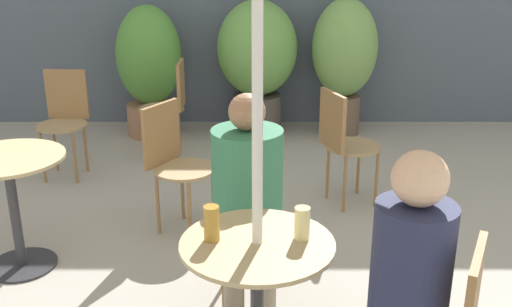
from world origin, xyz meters
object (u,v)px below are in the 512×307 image
seated_person_0 (406,272)px  beer_glass_0 (211,223)px  bistro_chair_2 (170,100)px  bistro_chair_4 (341,137)px  cafe_table_near (256,286)px  potted_plant_1 (256,58)px  seated_person_1 (246,187)px  beer_glass_1 (301,223)px  potted_plant_2 (343,56)px  cafe_table_far (10,189)px  bistro_chair_5 (63,113)px  bistro_chair_3 (172,156)px  bistro_chair_1 (245,205)px  potted_plant_0 (148,66)px

seated_person_0 → beer_glass_0: 0.81m
bistro_chair_2 → bistro_chair_4: size_ratio=1.00×
cafe_table_near → bistro_chair_4: bearing=72.0°
bistro_chair_4 → potted_plant_1: (-0.63, 1.81, 0.24)m
seated_person_0 → beer_glass_0: size_ratio=7.90×
seated_person_1 → beer_glass_1: bearing=-72.4°
bistro_chair_4 → beer_glass_0: size_ratio=5.71×
beer_glass_1 → potted_plant_1: potted_plant_1 is taller
beer_glass_0 → potted_plant_2: 3.85m
cafe_table_far → bistro_chair_5: bistro_chair_5 is taller
cafe_table_far → bistro_chair_5: bearing=95.6°
cafe_table_near → potted_plant_2: 3.83m
potted_plant_2 → bistro_chair_3: bearing=-123.8°
bistro_chair_2 → potted_plant_2: bearing=112.7°
cafe_table_far → bistro_chair_2: (0.69, 1.99, 0.02)m
bistro_chair_3 → seated_person_1: bearing=-120.1°
cafe_table_near → beer_glass_1: 0.34m
cafe_table_far → potted_plant_2: size_ratio=0.53×
potted_plant_2 → beer_glass_1: bearing=-100.6°
bistro_chair_5 → cafe_table_near: bearing=-54.8°
cafe_table_far → bistro_chair_3: (0.89, 0.53, 0.02)m
bistro_chair_4 → bistro_chair_5: same height
bistro_chair_1 → beer_glass_1: (0.25, -0.73, 0.26)m
seated_person_0 → beer_glass_0: seated_person_0 is taller
bistro_chair_2 → seated_person_0: (1.34, -3.30, 0.20)m
bistro_chair_1 → beer_glass_1: bearing=-75.7°
bistro_chair_1 → beer_glass_0: 0.80m
bistro_chair_2 → bistro_chair_5: size_ratio=1.00×
bistro_chair_3 → potted_plant_2: bearing=-2.6°
bistro_chair_2 → seated_person_0: size_ratio=0.72×
potted_plant_0 → potted_plant_1: bearing=3.4°
cafe_table_far → seated_person_1: seated_person_1 is taller
cafe_table_far → seated_person_0: 2.42m
bistro_chair_3 → potted_plant_0: bearing=44.5°
bistro_chair_4 → seated_person_0: size_ratio=0.72×
beer_glass_1 → cafe_table_far: bearing=148.7°
cafe_table_far → potted_plant_2: 3.57m
beer_glass_0 → seated_person_0: bearing=-20.9°
bistro_chair_5 → potted_plant_1: 2.00m
cafe_table_far → bistro_chair_2: 2.10m
seated_person_1 → beer_glass_0: bearing=-107.9°
cafe_table_near → seated_person_0: 0.66m
bistro_chair_3 → beer_glass_0: bistro_chair_3 is taller
cafe_table_near → seated_person_1: (-0.05, 0.62, 0.20)m
cafe_table_far → bistro_chair_1: size_ratio=0.82×
bistro_chair_1 → bistro_chair_3: size_ratio=1.00×
cafe_table_far → bistro_chair_4: bistro_chair_4 is taller
bistro_chair_4 → potted_plant_1: size_ratio=0.65×
bistro_chair_2 → potted_plant_0: size_ratio=0.68×
seated_person_1 → potted_plant_2: bearing=68.9°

